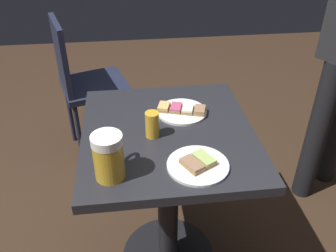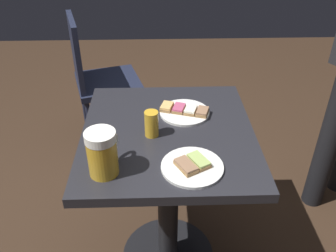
{
  "view_description": "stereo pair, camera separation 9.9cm",
  "coord_description": "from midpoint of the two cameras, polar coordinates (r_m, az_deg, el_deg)",
  "views": [
    {
      "loc": [
        -0.14,
        -1.11,
        1.51
      ],
      "look_at": [
        0.0,
        0.0,
        0.76
      ],
      "focal_mm": 38.39,
      "sensor_mm": 36.0,
      "label": 1
    },
    {
      "loc": [
        -0.04,
        -1.11,
        1.51
      ],
      "look_at": [
        0.0,
        0.0,
        0.76
      ],
      "focal_mm": 38.39,
      "sensor_mm": 36.0,
      "label": 2
    }
  ],
  "objects": [
    {
      "name": "cafe_table",
      "position": [
        1.46,
        1.95,
        -6.7
      ],
      "size": [
        0.65,
        0.7,
        0.74
      ],
      "color": "black",
      "rests_on": "ground_plane"
    },
    {
      "name": "plate_near",
      "position": [
        1.45,
        4.61,
        2.3
      ],
      "size": [
        0.2,
        0.2,
        0.03
      ],
      "color": "white",
      "rests_on": "cafe_table"
    },
    {
      "name": "plate_far",
      "position": [
        1.18,
        6.3,
        -6.39
      ],
      "size": [
        0.21,
        0.21,
        0.03
      ],
      "color": "white",
      "rests_on": "cafe_table"
    },
    {
      "name": "beer_mug",
      "position": [
        1.12,
        -7.85,
        -4.27
      ],
      "size": [
        0.1,
        0.15,
        0.16
      ],
      "color": "gold",
      "rests_on": "cafe_table"
    },
    {
      "name": "beer_glass_small",
      "position": [
        1.3,
        -0.45,
        0.3
      ],
      "size": [
        0.05,
        0.05,
        0.1
      ],
      "primitive_type": "cylinder",
      "color": "gold",
      "rests_on": "cafe_table"
    },
    {
      "name": "cafe_chair",
      "position": [
        2.27,
        -9.96,
        7.71
      ],
      "size": [
        0.47,
        0.47,
        0.9
      ],
      "rotation": [
        0.0,
        0.0,
        -1.29
      ],
      "color": "#1E2338",
      "rests_on": "ground_plane"
    }
  ]
}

